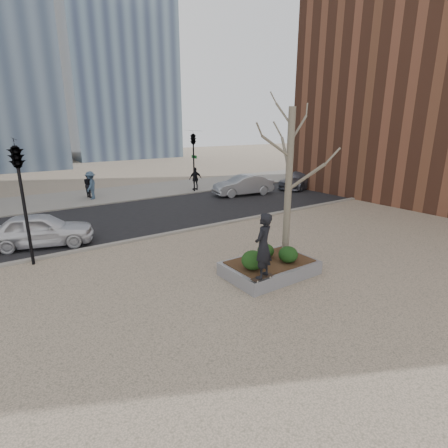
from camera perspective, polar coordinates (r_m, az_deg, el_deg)
ground at (r=11.55m, az=3.66°, el=-9.36°), size 120.00×120.00×0.00m
street at (r=19.90m, az=-14.46°, el=1.16°), size 60.00×8.00×0.02m
far_sidewalk at (r=26.44m, az=-19.86°, el=4.33°), size 60.00×6.00×0.02m
planter at (r=12.06m, az=7.45°, el=-7.17°), size 3.00×2.00×0.45m
planter_mulch at (r=11.96m, az=7.49°, el=-6.09°), size 2.70×1.70×0.04m
sycamore_tree at (r=12.06m, az=10.69°, el=10.26°), size 2.80×2.80×6.60m
shrub_left at (r=11.14m, az=4.71°, el=-5.89°), size 0.73×0.73×0.62m
shrub_middle at (r=12.15m, az=6.81°, el=-4.37°), size 0.58×0.58×0.49m
shrub_right at (r=11.85m, az=10.43°, el=-4.92°), size 0.65×0.65×0.55m
skateboard at (r=10.68m, az=6.24°, el=-8.76°), size 0.79×0.23×0.08m
skateboarder at (r=10.29m, az=6.41°, el=-3.57°), size 0.85×0.73×1.98m
police_car at (r=16.37m, az=-27.77°, el=-0.82°), size 4.42×2.85×1.40m
car_silver at (r=25.12m, az=3.14°, el=6.36°), size 4.51×2.28×1.42m
car_third at (r=28.64m, az=12.43°, el=7.14°), size 4.98×3.06×1.35m
pedestrian_a at (r=26.03m, az=-21.14°, el=5.99°), size 0.80×0.94×1.71m
pedestrian_b at (r=25.23m, az=-20.89°, el=5.92°), size 1.24×1.40×1.88m
pedestrian_c at (r=27.10m, az=-4.69°, el=7.38°), size 1.04×0.50×1.73m
traffic_light_near at (r=14.04m, az=-29.85°, el=2.82°), size 0.60×2.48×4.50m
traffic_light_far at (r=26.35m, az=-4.97°, el=10.11°), size 0.60×2.48×4.50m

